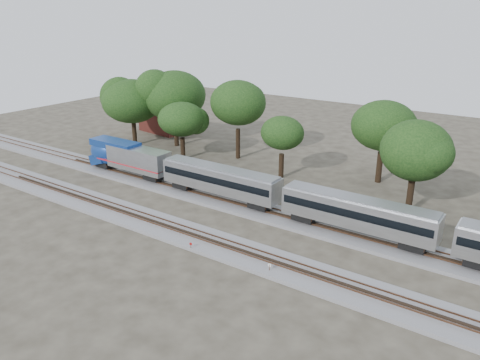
% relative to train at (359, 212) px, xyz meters
% --- Properties ---
extents(ground, '(160.00, 160.00, 0.00)m').
position_rel_train_xyz_m(ground, '(-14.64, -6.00, -3.15)').
color(ground, '#383328').
rests_on(ground, ground).
extents(track_far, '(160.00, 5.00, 0.73)m').
position_rel_train_xyz_m(track_far, '(-14.64, -0.00, -2.94)').
color(track_far, slate).
rests_on(track_far, ground).
extents(track_near, '(160.00, 5.00, 0.73)m').
position_rel_train_xyz_m(track_near, '(-14.64, -10.00, -2.94)').
color(track_near, slate).
rests_on(track_near, ground).
extents(train, '(88.37, 3.04, 4.49)m').
position_rel_train_xyz_m(train, '(0.00, 0.00, 0.00)').
color(train, silver).
rests_on(train, ground).
extents(switch_stand_red, '(0.31, 0.09, 0.99)m').
position_rel_train_xyz_m(switch_stand_red, '(-13.07, -12.40, -2.52)').
color(switch_stand_red, '#512D19').
rests_on(switch_stand_red, ground).
extents(switch_stand_white, '(0.36, 0.07, 1.13)m').
position_rel_train_xyz_m(switch_stand_white, '(-4.06, -11.63, -2.43)').
color(switch_stand_white, '#512D19').
rests_on(switch_stand_white, ground).
extents(switch_lever, '(0.57, 0.44, 0.30)m').
position_rel_train_xyz_m(switch_lever, '(-6.94, -12.01, -3.00)').
color(switch_lever, '#512D19').
rests_on(switch_lever, ground).
extents(brick_building, '(10.66, 8.16, 4.73)m').
position_rel_train_xyz_m(brick_building, '(-50.23, 24.00, -0.77)').
color(brick_building, maroon).
rests_on(brick_building, ground).
extents(tree_0, '(8.22, 8.22, 11.59)m').
position_rel_train_xyz_m(tree_0, '(-47.87, 12.97, 4.92)').
color(tree_0, black).
rests_on(tree_0, ground).
extents(tree_1, '(9.34, 9.34, 13.17)m').
position_rel_train_xyz_m(tree_1, '(-41.13, 16.89, 6.02)').
color(tree_1, black).
rests_on(tree_1, ground).
extents(tree_2, '(6.88, 6.88, 9.70)m').
position_rel_train_xyz_m(tree_2, '(-34.79, 11.38, 3.59)').
color(tree_2, black).
rests_on(tree_2, ground).
extents(tree_3, '(9.51, 9.51, 13.41)m').
position_rel_train_xyz_m(tree_3, '(-27.45, 16.93, 6.19)').
color(tree_3, black).
rests_on(tree_3, ground).
extents(tree_4, '(6.96, 6.96, 9.82)m').
position_rel_train_xyz_m(tree_4, '(-16.60, 12.48, 3.68)').
color(tree_4, black).
rests_on(tree_4, ground).
extents(tree_5, '(8.51, 8.51, 11.99)m').
position_rel_train_xyz_m(tree_5, '(-4.10, 18.91, 5.20)').
color(tree_5, black).
rests_on(tree_5, ground).
extents(tree_6, '(8.12, 8.12, 11.45)m').
position_rel_train_xyz_m(tree_6, '(2.66, 10.22, 4.83)').
color(tree_6, black).
rests_on(tree_6, ground).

